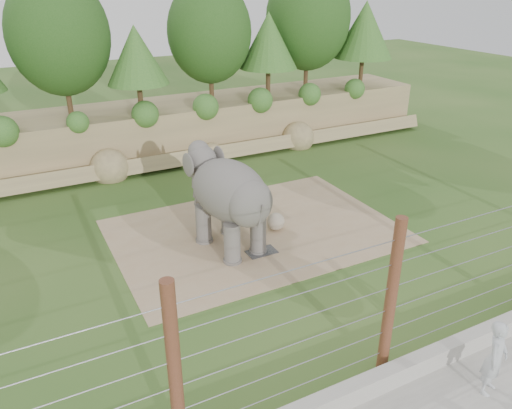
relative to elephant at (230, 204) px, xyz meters
name	(u,v)px	position (x,y,z in m)	size (l,w,h in m)	color
ground	(286,275)	(0.77, -2.41, -1.62)	(90.00, 90.00, 0.00)	#2D591E
back_embankment	(166,76)	(1.35, 10.27, 2.35)	(30.00, 5.52, 8.77)	#847351
dirt_patch	(256,231)	(1.27, 0.59, -1.61)	(10.00, 7.00, 0.02)	tan
drain_grate	(262,252)	(0.75, -0.85, -1.58)	(1.00, 0.60, 0.03)	#262628
elephant	(230,204)	(0.00, 0.00, 0.00)	(1.71, 4.00, 3.24)	#625D58
stone_ball	(276,221)	(1.98, 0.37, -1.28)	(0.64, 0.64, 0.64)	gray
retaining_wall	(397,373)	(0.77, -7.41, -1.37)	(26.00, 0.35, 0.50)	#A7A39A
barrier_fence	(391,298)	(0.77, -6.91, 0.38)	(20.26, 0.26, 4.00)	#4F2D15
zookeeper	(495,358)	(2.42, -8.55, -0.68)	(0.68, 0.44, 1.85)	silver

